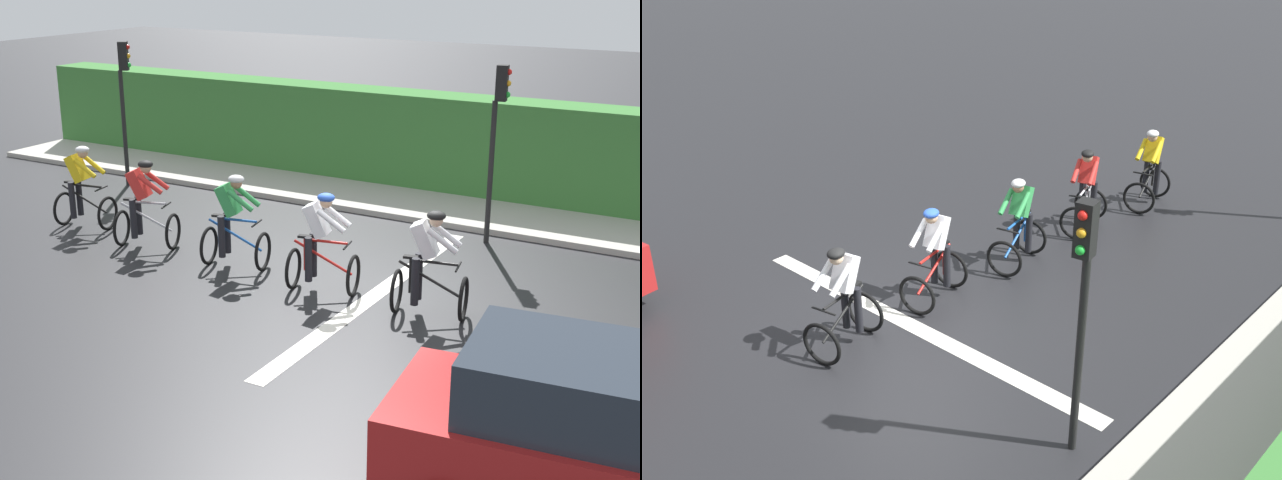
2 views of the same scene
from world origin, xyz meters
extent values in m
plane|color=black|center=(0.00, 0.00, 0.00)|extent=(80.00, 80.00, 0.00)
cube|color=silver|center=(0.00, 0.02, 0.00)|extent=(7.00, 0.30, 0.01)
torus|color=black|center=(0.38, 6.15, 0.34)|extent=(0.68, 0.18, 0.68)
torus|color=black|center=(0.19, 7.15, 0.34)|extent=(0.68, 0.18, 0.68)
cylinder|color=black|center=(0.29, 6.65, 0.59)|extent=(0.23, 0.98, 0.51)
cylinder|color=black|center=(0.23, 6.95, 0.62)|extent=(0.04, 0.04, 0.55)
cylinder|color=black|center=(0.30, 6.60, 0.87)|extent=(0.17, 0.71, 0.04)
cube|color=black|center=(0.23, 6.95, 0.91)|extent=(0.14, 0.23, 0.04)
cylinder|color=black|center=(0.36, 6.25, 0.84)|extent=(0.42, 0.11, 0.03)
cube|color=yellow|center=(0.27, 6.75, 1.21)|extent=(0.37, 0.46, 0.57)
sphere|color=tan|center=(0.30, 6.60, 1.52)|extent=(0.20, 0.20, 0.20)
ellipsoid|color=silver|center=(0.30, 6.60, 1.59)|extent=(0.29, 0.32, 0.14)
cylinder|color=black|center=(0.37, 6.87, 0.57)|extent=(0.12, 0.12, 0.74)
cylinder|color=black|center=(0.13, 6.83, 0.57)|extent=(0.12, 0.12, 0.74)
cylinder|color=yellow|center=(0.48, 6.50, 1.26)|extent=(0.18, 0.49, 0.37)
cylinder|color=yellow|center=(0.16, 6.44, 1.26)|extent=(0.18, 0.49, 0.37)
torus|color=black|center=(0.12, 4.28, 0.34)|extent=(0.67, 0.26, 0.68)
torus|color=black|center=(-0.20, 5.25, 0.34)|extent=(0.67, 0.26, 0.68)
cylinder|color=silver|center=(-0.04, 4.76, 0.59)|extent=(0.34, 0.95, 0.51)
cylinder|color=silver|center=(-0.13, 5.05, 0.62)|extent=(0.04, 0.04, 0.55)
cylinder|color=silver|center=(-0.02, 4.71, 0.87)|extent=(0.26, 0.69, 0.04)
cube|color=black|center=(-0.13, 5.05, 0.91)|extent=(0.16, 0.24, 0.04)
cylinder|color=black|center=(0.08, 4.37, 0.84)|extent=(0.41, 0.16, 0.03)
cube|color=red|center=(-0.07, 4.86, 1.21)|extent=(0.41, 0.48, 0.57)
sphere|color=tan|center=(-0.02, 4.71, 1.52)|extent=(0.20, 0.20, 0.20)
ellipsoid|color=black|center=(-0.02, 4.71, 1.59)|extent=(0.31, 0.34, 0.14)
cylinder|color=black|center=(0.01, 4.99, 0.57)|extent=(0.12, 0.12, 0.74)
cylinder|color=black|center=(-0.22, 4.92, 0.57)|extent=(0.12, 0.12, 0.74)
cylinder|color=red|center=(0.17, 4.64, 1.26)|extent=(0.23, 0.48, 0.37)
cylinder|color=red|center=(-0.14, 4.54, 1.26)|extent=(0.23, 0.48, 0.37)
torus|color=black|center=(0.02, 2.21, 0.34)|extent=(0.68, 0.20, 0.68)
torus|color=black|center=(-0.20, 3.21, 0.34)|extent=(0.68, 0.20, 0.68)
cylinder|color=#1E59B2|center=(-0.09, 2.71, 0.59)|extent=(0.25, 0.98, 0.51)
cylinder|color=#1E59B2|center=(-0.15, 3.01, 0.62)|extent=(0.04, 0.04, 0.55)
cylinder|color=#1E59B2|center=(-0.08, 2.66, 0.87)|extent=(0.19, 0.71, 0.04)
cube|color=black|center=(-0.15, 3.01, 0.91)|extent=(0.14, 0.24, 0.04)
cylinder|color=black|center=(-0.01, 2.31, 0.84)|extent=(0.42, 0.12, 0.03)
cube|color=green|center=(-0.11, 2.81, 1.21)|extent=(0.38, 0.46, 0.57)
sphere|color=#9E7051|center=(-0.08, 2.66, 1.52)|extent=(0.20, 0.20, 0.20)
ellipsoid|color=silver|center=(-0.08, 2.66, 1.59)|extent=(0.29, 0.32, 0.14)
cylinder|color=black|center=(-0.01, 2.94, 0.57)|extent=(0.12, 0.12, 0.74)
cylinder|color=black|center=(-0.25, 2.89, 0.57)|extent=(0.12, 0.12, 0.74)
cylinder|color=green|center=(0.10, 2.57, 1.26)|extent=(0.19, 0.49, 0.37)
cylinder|color=green|center=(-0.21, 2.50, 1.26)|extent=(0.19, 0.49, 0.37)
torus|color=black|center=(-0.23, 0.32, 0.34)|extent=(0.68, 0.19, 0.68)
torus|color=black|center=(-0.43, 1.32, 0.34)|extent=(0.68, 0.19, 0.68)
cylinder|color=red|center=(-0.33, 0.82, 0.59)|extent=(0.24, 0.98, 0.51)
cylinder|color=red|center=(-0.39, 1.12, 0.62)|extent=(0.04, 0.04, 0.55)
cylinder|color=red|center=(-0.32, 0.77, 0.87)|extent=(0.19, 0.71, 0.04)
cube|color=black|center=(-0.39, 1.12, 0.91)|extent=(0.14, 0.24, 0.04)
cylinder|color=black|center=(-0.25, 0.42, 0.84)|extent=(0.42, 0.12, 0.03)
cube|color=white|center=(-0.35, 0.92, 1.21)|extent=(0.38, 0.46, 0.57)
sphere|color=tan|center=(-0.32, 0.77, 1.52)|extent=(0.20, 0.20, 0.20)
ellipsoid|color=#264CB2|center=(-0.32, 0.77, 1.59)|extent=(0.29, 0.32, 0.14)
cylinder|color=black|center=(-0.25, 1.05, 0.57)|extent=(0.12, 0.12, 0.74)
cylinder|color=black|center=(-0.49, 1.00, 0.57)|extent=(0.12, 0.12, 0.74)
cylinder|color=white|center=(-0.14, 0.67, 1.26)|extent=(0.18, 0.49, 0.37)
cylinder|color=white|center=(-0.45, 0.61, 1.26)|extent=(0.18, 0.49, 0.37)
torus|color=black|center=(-0.27, -1.55, 0.34)|extent=(0.68, 0.19, 0.68)
torus|color=black|center=(-0.47, -0.55, 0.34)|extent=(0.68, 0.19, 0.68)
cylinder|color=black|center=(-0.37, -1.05, 0.59)|extent=(0.24, 0.98, 0.51)
cylinder|color=black|center=(-0.43, -0.75, 0.62)|extent=(0.04, 0.04, 0.55)
cylinder|color=black|center=(-0.36, -1.10, 0.87)|extent=(0.18, 0.71, 0.04)
cube|color=black|center=(-0.43, -0.75, 0.91)|extent=(0.14, 0.24, 0.04)
cylinder|color=black|center=(-0.29, -1.45, 0.84)|extent=(0.42, 0.11, 0.03)
cube|color=white|center=(-0.39, -0.95, 1.21)|extent=(0.37, 0.46, 0.57)
sphere|color=beige|center=(-0.36, -1.10, 1.52)|extent=(0.20, 0.20, 0.20)
ellipsoid|color=black|center=(-0.36, -1.10, 1.59)|extent=(0.29, 0.32, 0.14)
cylinder|color=black|center=(-0.30, -0.83, 0.57)|extent=(0.12, 0.12, 0.74)
cylinder|color=black|center=(-0.53, -0.88, 0.57)|extent=(0.12, 0.12, 0.74)
cylinder|color=white|center=(-0.18, -1.20, 1.26)|extent=(0.18, 0.49, 0.37)
cylinder|color=white|center=(-0.49, -1.26, 1.26)|extent=(0.18, 0.49, 0.37)
cylinder|color=black|center=(3.38, -0.62, 1.35)|extent=(0.10, 0.10, 2.70)
cube|color=black|center=(3.40, -0.72, 3.02)|extent=(0.23, 0.23, 0.64)
sphere|color=red|center=(3.42, -0.83, 3.22)|extent=(0.11, 0.11, 0.11)
sphere|color=orange|center=(3.42, -0.83, 3.02)|extent=(0.11, 0.11, 0.11)
sphere|color=green|center=(3.42, -0.83, 2.82)|extent=(0.11, 0.11, 0.11)
camera|label=1|loc=(-11.43, -5.56, 5.17)|focal=47.69mm
camera|label=2|loc=(7.22, -6.95, 6.43)|focal=42.68mm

